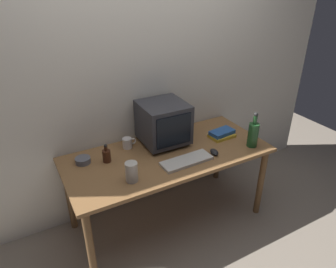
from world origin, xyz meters
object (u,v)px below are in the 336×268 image
(crt_monitor, at_px, (163,123))
(computer_mouse, at_px, (214,152))
(keyboard, at_px, (187,161))
(mug, at_px, (128,143))
(metal_canister, at_px, (132,172))
(book_stack, at_px, (222,134))
(bottle_short, at_px, (107,155))
(bottle_tall, at_px, (253,134))
(cd_spindle, at_px, (83,160))

(crt_monitor, xyz_separation_m, computer_mouse, (0.28, -0.37, -0.17))
(keyboard, xyz_separation_m, mug, (-0.32, 0.43, 0.03))
(computer_mouse, height_order, metal_canister, metal_canister)
(crt_monitor, relative_size, book_stack, 1.66)
(computer_mouse, bearing_deg, mug, 155.46)
(bottle_short, bearing_deg, keyboard, -29.60)
(metal_canister, bearing_deg, keyboard, 2.18)
(bottle_tall, distance_m, cd_spindle, 1.42)
(book_stack, relative_size, cd_spindle, 1.98)
(computer_mouse, relative_size, book_stack, 0.42)
(bottle_short, bearing_deg, computer_mouse, -21.24)
(bottle_tall, height_order, book_stack, bottle_tall)
(metal_canister, bearing_deg, cd_spindle, 121.65)
(computer_mouse, height_order, cd_spindle, cd_spindle)
(keyboard, relative_size, bottle_short, 2.67)
(computer_mouse, bearing_deg, metal_canister, -166.69)
(book_stack, height_order, cd_spindle, book_stack)
(computer_mouse, bearing_deg, cd_spindle, 170.79)
(crt_monitor, relative_size, bottle_tall, 1.25)
(bottle_short, distance_m, book_stack, 1.06)
(bottle_tall, bearing_deg, keyboard, 175.34)
(computer_mouse, relative_size, mug, 0.83)
(bottle_short, bearing_deg, cd_spindle, 157.32)
(keyboard, relative_size, bottle_tall, 1.33)
(keyboard, xyz_separation_m, metal_canister, (-0.47, -0.02, 0.06))
(bottle_tall, bearing_deg, crt_monitor, 146.83)
(keyboard, relative_size, mug, 3.50)
(bottle_tall, height_order, mug, bottle_tall)
(crt_monitor, bearing_deg, computer_mouse, -53.30)
(crt_monitor, relative_size, bottle_short, 2.50)
(crt_monitor, height_order, metal_canister, crt_monitor)
(crt_monitor, xyz_separation_m, metal_canister, (-0.46, -0.39, -0.12))
(cd_spindle, bearing_deg, bottle_tall, -17.86)
(book_stack, bearing_deg, cd_spindle, 171.75)
(bottle_tall, bearing_deg, mug, 152.93)
(computer_mouse, height_order, book_stack, book_stack)
(crt_monitor, bearing_deg, keyboard, -88.08)
(cd_spindle, bearing_deg, bottle_short, -22.68)
(bottle_short, xyz_separation_m, mug, (0.23, 0.12, -0.01))
(crt_monitor, relative_size, cd_spindle, 3.28)
(crt_monitor, distance_m, computer_mouse, 0.50)
(bottle_short, relative_size, metal_canister, 1.05)
(bottle_short, bearing_deg, book_stack, -5.73)
(keyboard, bearing_deg, computer_mouse, -2.36)
(bottle_short, distance_m, metal_canister, 0.34)
(book_stack, height_order, metal_canister, metal_canister)
(crt_monitor, height_order, computer_mouse, crt_monitor)
(book_stack, distance_m, mug, 0.86)
(crt_monitor, bearing_deg, book_stack, -17.40)
(book_stack, distance_m, cd_spindle, 1.24)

